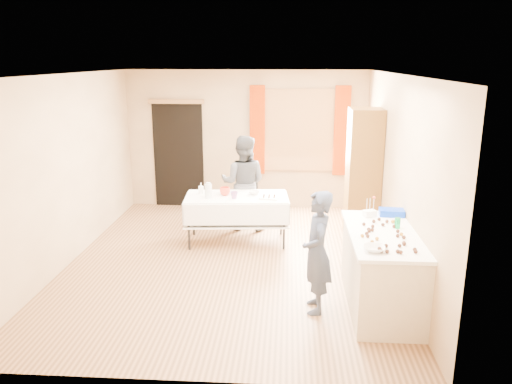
# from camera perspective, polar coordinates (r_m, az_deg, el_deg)

# --- Properties ---
(floor) EXTENTS (4.50, 5.50, 0.02)m
(floor) POSITION_cam_1_polar(r_m,az_deg,el_deg) (7.20, -2.97, -7.95)
(floor) COLOR #9E7047
(floor) RESTS_ON ground
(ceiling) EXTENTS (4.50, 5.50, 0.02)m
(ceiling) POSITION_cam_1_polar(r_m,az_deg,el_deg) (6.63, -3.28, 13.39)
(ceiling) COLOR white
(ceiling) RESTS_ON floor
(wall_back) EXTENTS (4.50, 0.02, 2.60)m
(wall_back) POSITION_cam_1_polar(r_m,az_deg,el_deg) (9.49, -1.15, 5.95)
(wall_back) COLOR tan
(wall_back) RESTS_ON floor
(wall_front) EXTENTS (4.50, 0.02, 2.60)m
(wall_front) POSITION_cam_1_polar(r_m,az_deg,el_deg) (4.18, -7.59, -6.11)
(wall_front) COLOR tan
(wall_front) RESTS_ON floor
(wall_left) EXTENTS (0.02, 5.50, 2.60)m
(wall_left) POSITION_cam_1_polar(r_m,az_deg,el_deg) (7.41, -20.76, 2.38)
(wall_left) COLOR tan
(wall_left) RESTS_ON floor
(wall_right) EXTENTS (0.02, 5.50, 2.60)m
(wall_right) POSITION_cam_1_polar(r_m,az_deg,el_deg) (6.90, 15.86, 1.92)
(wall_right) COLOR tan
(wall_right) RESTS_ON floor
(window_frame) EXTENTS (1.32, 0.06, 1.52)m
(window_frame) POSITION_cam_1_polar(r_m,az_deg,el_deg) (9.39, 4.96, 7.04)
(window_frame) COLOR olive
(window_frame) RESTS_ON wall_back
(window_pane) EXTENTS (1.20, 0.02, 1.40)m
(window_pane) POSITION_cam_1_polar(r_m,az_deg,el_deg) (9.38, 4.96, 7.02)
(window_pane) COLOR white
(window_pane) RESTS_ON wall_back
(curtain_left) EXTENTS (0.28, 0.06, 1.65)m
(curtain_left) POSITION_cam_1_polar(r_m,az_deg,el_deg) (9.36, 0.15, 7.06)
(curtain_left) COLOR #A22B00
(curtain_left) RESTS_ON wall_back
(curtain_right) EXTENTS (0.28, 0.06, 1.65)m
(curtain_right) POSITION_cam_1_polar(r_m,az_deg,el_deg) (9.39, 9.76, 6.88)
(curtain_right) COLOR #A22B00
(curtain_right) RESTS_ON wall_back
(doorway) EXTENTS (0.95, 0.04, 2.00)m
(doorway) POSITION_cam_1_polar(r_m,az_deg,el_deg) (9.71, -8.84, 4.19)
(doorway) COLOR black
(doorway) RESTS_ON floor
(door_lintel) EXTENTS (1.05, 0.06, 0.08)m
(door_lintel) POSITION_cam_1_polar(r_m,az_deg,el_deg) (9.55, -9.13, 10.18)
(door_lintel) COLOR olive
(door_lintel) RESTS_ON wall_back
(cabinet) EXTENTS (0.50, 0.60, 2.06)m
(cabinet) POSITION_cam_1_polar(r_m,az_deg,el_deg) (8.06, 12.14, 2.02)
(cabinet) COLOR brown
(cabinet) RESTS_ON floor
(counter) EXTENTS (0.78, 1.65, 0.91)m
(counter) POSITION_cam_1_polar(r_m,az_deg,el_deg) (5.96, 14.13, -8.63)
(counter) COLOR beige
(counter) RESTS_ON floor
(party_table) EXTENTS (1.65, 0.94, 0.75)m
(party_table) POSITION_cam_1_polar(r_m,az_deg,el_deg) (7.77, -2.20, -2.61)
(party_table) COLOR black
(party_table) RESTS_ON floor
(chair) EXTENTS (0.53, 0.53, 1.01)m
(chair) POSITION_cam_1_polar(r_m,az_deg,el_deg) (8.90, -1.44, -1.25)
(chair) COLOR black
(chair) RESTS_ON floor
(girl) EXTENTS (0.55, 0.40, 1.41)m
(girl) POSITION_cam_1_polar(r_m,az_deg,el_deg) (5.64, 6.99, -6.85)
(girl) COLOR #29324C
(girl) RESTS_ON floor
(woman) EXTENTS (0.89, 0.76, 1.59)m
(woman) POSITION_cam_1_polar(r_m,az_deg,el_deg) (8.30, -1.47, 1.06)
(woman) COLOR black
(woman) RESTS_ON floor
(soda_can) EXTENTS (0.08, 0.08, 0.12)m
(soda_can) POSITION_cam_1_polar(r_m,az_deg,el_deg) (5.95, 15.86, -3.43)
(soda_can) COLOR #0B8D40
(soda_can) RESTS_ON counter
(mixing_bowl) EXTENTS (0.27, 0.27, 0.05)m
(mixing_bowl) POSITION_cam_1_polar(r_m,az_deg,el_deg) (5.21, 13.35, -6.31)
(mixing_bowl) COLOR white
(mixing_bowl) RESTS_ON counter
(foam_block) EXTENTS (0.18, 0.15, 0.08)m
(foam_block) POSITION_cam_1_polar(r_m,az_deg,el_deg) (6.30, 12.86, -2.41)
(foam_block) COLOR white
(foam_block) RESTS_ON counter
(blue_basket) EXTENTS (0.31, 0.22, 0.08)m
(blue_basket) POSITION_cam_1_polar(r_m,az_deg,el_deg) (6.41, 15.25, -2.26)
(blue_basket) COLOR #0932C3
(blue_basket) RESTS_ON counter
(pitcher) EXTENTS (0.13, 0.13, 0.22)m
(pitcher) POSITION_cam_1_polar(r_m,az_deg,el_deg) (7.55, -5.47, 0.10)
(pitcher) COLOR silver
(pitcher) RESTS_ON party_table
(cup_red) EXTENTS (0.26, 0.26, 0.13)m
(cup_red) POSITION_cam_1_polar(r_m,az_deg,el_deg) (7.71, -3.57, 0.09)
(cup_red) COLOR red
(cup_red) RESTS_ON party_table
(cup_rainbow) EXTENTS (0.20, 0.20, 0.10)m
(cup_rainbow) POSITION_cam_1_polar(r_m,az_deg,el_deg) (7.52, -2.52, -0.37)
(cup_rainbow) COLOR red
(cup_rainbow) RESTS_ON party_table
(small_bowl) EXTENTS (0.17, 0.17, 0.05)m
(small_bowl) POSITION_cam_1_polar(r_m,az_deg,el_deg) (7.76, -0.21, -0.08)
(small_bowl) COLOR white
(small_bowl) RESTS_ON party_table
(pastry_tray) EXTENTS (0.31, 0.25, 0.02)m
(pastry_tray) POSITION_cam_1_polar(r_m,az_deg,el_deg) (7.54, 1.51, -0.65)
(pastry_tray) COLOR white
(pastry_tray) RESTS_ON party_table
(bottle) EXTENTS (0.09, 0.09, 0.16)m
(bottle) POSITION_cam_1_polar(r_m,az_deg,el_deg) (7.85, -6.31, 0.44)
(bottle) COLOR white
(bottle) RESTS_ON party_table
(cake_balls) EXTENTS (0.52, 1.09, 0.04)m
(cake_balls) POSITION_cam_1_polar(r_m,az_deg,el_deg) (5.62, 14.58, -4.89)
(cake_balls) COLOR #3F2314
(cake_balls) RESTS_ON counter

